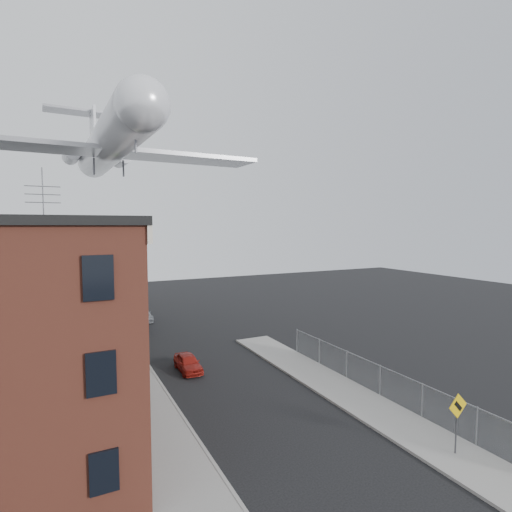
{
  "coord_description": "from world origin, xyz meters",
  "views": [
    {
      "loc": [
        -9.59,
        -12.0,
        9.98
      ],
      "look_at": [
        0.33,
        7.85,
        8.3
      ],
      "focal_mm": 28.0,
      "sensor_mm": 36.0,
      "label": 1
    }
  ],
  "objects_px": {
    "warning_sign": "(457,414)",
    "car_far": "(141,314)",
    "street_tree": "(109,294)",
    "utility_pole": "(120,299)",
    "car_mid": "(139,325)",
    "airplane": "(109,144)",
    "car_near": "(188,363)"
  },
  "relations": [
    {
      "from": "warning_sign",
      "to": "car_far",
      "type": "bearing_deg",
      "value": 103.37
    },
    {
      "from": "street_tree",
      "to": "car_far",
      "type": "distance_m",
      "value": 5.07
    },
    {
      "from": "utility_pole",
      "to": "car_mid",
      "type": "bearing_deg",
      "value": 71.52
    },
    {
      "from": "utility_pole",
      "to": "airplane",
      "type": "bearing_deg",
      "value": 95.45
    },
    {
      "from": "street_tree",
      "to": "car_far",
      "type": "height_order",
      "value": "street_tree"
    },
    {
      "from": "warning_sign",
      "to": "car_mid",
      "type": "relative_size",
      "value": 0.72
    },
    {
      "from": "car_mid",
      "to": "airplane",
      "type": "distance_m",
      "value": 16.75
    },
    {
      "from": "warning_sign",
      "to": "airplane",
      "type": "xyz_separation_m",
      "value": [
        -11.42,
        21.37,
        14.27
      ]
    },
    {
      "from": "car_far",
      "to": "airplane",
      "type": "distance_m",
      "value": 18.91
    },
    {
      "from": "car_near",
      "to": "airplane",
      "type": "xyz_separation_m",
      "value": [
        -4.02,
        6.31,
        15.57
      ]
    },
    {
      "from": "car_near",
      "to": "car_mid",
      "type": "height_order",
      "value": "car_mid"
    },
    {
      "from": "car_near",
      "to": "airplane",
      "type": "height_order",
      "value": "airplane"
    },
    {
      "from": "street_tree",
      "to": "car_near",
      "type": "relative_size",
      "value": 1.51
    },
    {
      "from": "airplane",
      "to": "car_near",
      "type": "bearing_deg",
      "value": -57.46
    },
    {
      "from": "utility_pole",
      "to": "car_near",
      "type": "relative_size",
      "value": 2.61
    },
    {
      "from": "street_tree",
      "to": "warning_sign",
      "type": "bearing_deg",
      "value": -69.42
    },
    {
      "from": "warning_sign",
      "to": "car_far",
      "type": "relative_size",
      "value": 0.6
    },
    {
      "from": "street_tree",
      "to": "car_mid",
      "type": "xyz_separation_m",
      "value": [
        2.34,
        -1.95,
        -2.81
      ]
    },
    {
      "from": "car_near",
      "to": "airplane",
      "type": "bearing_deg",
      "value": 123.01
    },
    {
      "from": "warning_sign",
      "to": "utility_pole",
      "type": "bearing_deg",
      "value": 120.48
    },
    {
      "from": "warning_sign",
      "to": "car_near",
      "type": "bearing_deg",
      "value": 116.16
    },
    {
      "from": "warning_sign",
      "to": "airplane",
      "type": "bearing_deg",
      "value": 118.13
    },
    {
      "from": "street_tree",
      "to": "car_near",
      "type": "xyz_separation_m",
      "value": [
        3.47,
        -13.89,
        -2.86
      ]
    },
    {
      "from": "street_tree",
      "to": "car_near",
      "type": "distance_m",
      "value": 14.6
    },
    {
      "from": "warning_sign",
      "to": "utility_pole",
      "type": "xyz_separation_m",
      "value": [
        -11.2,
        19.03,
        2.79
      ]
    },
    {
      "from": "car_mid",
      "to": "car_near",
      "type": "bearing_deg",
      "value": -77.57
    },
    {
      "from": "car_far",
      "to": "airplane",
      "type": "xyz_separation_m",
      "value": [
        -3.93,
        -10.13,
        15.48
      ]
    },
    {
      "from": "car_near",
      "to": "car_mid",
      "type": "bearing_deg",
      "value": 95.89
    },
    {
      "from": "street_tree",
      "to": "car_far",
      "type": "bearing_deg",
      "value": 37.05
    },
    {
      "from": "airplane",
      "to": "warning_sign",
      "type": "bearing_deg",
      "value": -61.87
    },
    {
      "from": "warning_sign",
      "to": "street_tree",
      "type": "bearing_deg",
      "value": 110.58
    },
    {
      "from": "warning_sign",
      "to": "street_tree",
      "type": "xyz_separation_m",
      "value": [
        -10.87,
        28.95,
        1.57
      ]
    }
  ]
}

